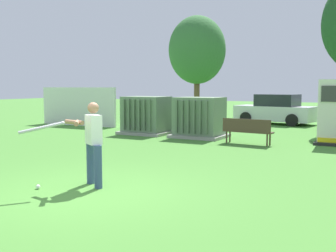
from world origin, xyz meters
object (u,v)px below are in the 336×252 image
park_bench (247,129)px  transformer_mid_west (199,118)px  batter (91,140)px  parked_car_leftmost (275,110)px  transformer_west (146,116)px  sports_ball (38,187)px

park_bench → transformer_mid_west: bearing=156.0°
park_bench → batter: (-0.92, -7.47, 0.44)m
batter → parked_car_leftmost: (-0.21, 15.95, -0.22)m
parked_car_leftmost → transformer_west: bearing=-116.6°
transformer_mid_west → parked_car_leftmost: 7.54m
transformer_mid_west → sports_ball: bearing=-86.2°
transformer_west → sports_ball: size_ratio=23.33×
transformer_mid_west → batter: (1.41, -8.51, 0.19)m
transformer_west → transformer_mid_west: bearing=-0.3°
transformer_west → batter: 9.38m
transformer_west → park_bench: transformer_west is taller
park_bench → sports_ball: size_ratio=20.31×
sports_ball → transformer_mid_west: bearing=93.8°
park_bench → sports_ball: (-1.72, -8.18, -0.49)m
transformer_mid_west → parked_car_leftmost: same height
transformer_mid_west → park_bench: 2.56m
transformer_west → sports_ball: bearing=-71.3°
sports_ball → parked_car_leftmost: parked_car_leftmost is taller
transformer_west → park_bench: size_ratio=1.15×
park_bench → sports_ball: bearing=-101.9°
transformer_west → parked_car_leftmost: bearing=63.4°
transformer_west → sports_ball: transformer_west is taller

